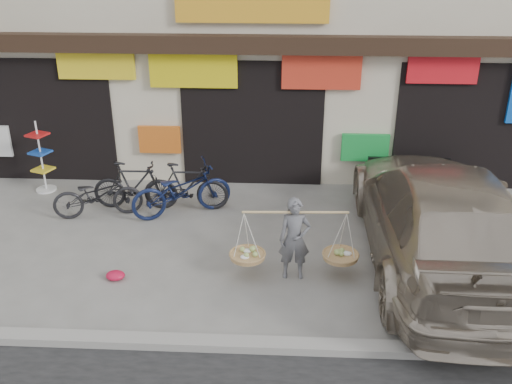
# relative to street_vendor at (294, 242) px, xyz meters

# --- Properties ---
(ground) EXTENTS (70.00, 70.00, 0.00)m
(ground) POSITION_rel_street_vendor_xyz_m (-0.87, 0.21, -0.62)
(ground) COLOR gray
(ground) RESTS_ON ground
(kerb) EXTENTS (70.00, 0.25, 0.12)m
(kerb) POSITION_rel_street_vendor_xyz_m (-0.87, -1.79, -0.56)
(kerb) COLOR gray
(kerb) RESTS_ON ground
(shophouse_block) EXTENTS (14.00, 6.32, 7.00)m
(shophouse_block) POSITION_rel_street_vendor_xyz_m (-0.87, 6.63, 2.82)
(shophouse_block) COLOR beige
(shophouse_block) RESTS_ON ground
(street_vendor) EXTENTS (2.04, 0.62, 1.38)m
(street_vendor) POSITION_rel_street_vendor_xyz_m (0.00, 0.00, 0.00)
(street_vendor) COLOR slate
(street_vendor) RESTS_ON ground
(bike_0) EXTENTS (1.79, 1.02, 0.89)m
(bike_0) POSITION_rel_street_vendor_xyz_m (-3.78, 1.95, -0.18)
(bike_0) COLOR black
(bike_0) RESTS_ON ground
(bike_1) EXTENTS (1.66, 0.48, 0.99)m
(bike_1) POSITION_rel_street_vendor_xyz_m (-3.15, 2.32, -0.13)
(bike_1) COLOR black
(bike_1) RESTS_ON ground
(bike_2) EXTENTS (2.09, 1.45, 1.04)m
(bike_2) POSITION_rel_street_vendor_xyz_m (-2.16, 2.10, -0.10)
(bike_2) COLOR #0F1839
(bike_2) RESTS_ON ground
(bike_3) EXTENTS (1.66, 0.48, 0.99)m
(bike_3) POSITION_rel_street_vendor_xyz_m (-2.10, 2.32, -0.13)
(bike_3) COLOR black
(bike_3) RESTS_ON ground
(suv) EXTENTS (2.48, 5.96, 1.72)m
(suv) POSITION_rel_street_vendor_xyz_m (2.39, 0.58, 0.24)
(suv) COLOR #AC9E8A
(suv) RESTS_ON ground
(display_rack) EXTENTS (0.48, 0.48, 1.55)m
(display_rack) POSITION_rel_street_vendor_xyz_m (-5.29, 3.07, 0.00)
(display_rack) COLOR silver
(display_rack) RESTS_ON ground
(red_bag) EXTENTS (0.31, 0.25, 0.14)m
(red_bag) POSITION_rel_street_vendor_xyz_m (-2.86, -0.24, -0.55)
(red_bag) COLOR #BE1134
(red_bag) RESTS_ON ground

